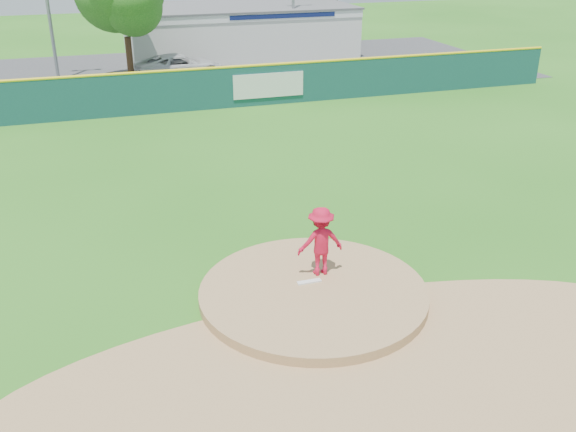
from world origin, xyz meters
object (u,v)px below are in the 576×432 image
object	(u,v)px
pitcher	(321,241)
pool_building_grp	(238,30)
van	(180,66)
deciduous_tree	(124,0)

from	to	relation	value
pitcher	pool_building_grp	xyz separation A→B (m)	(5.59, 31.33, 0.53)
van	deciduous_tree	size ratio (longest dim) A/B	0.70
pool_building_grp	van	bearing A→B (deg)	-127.96
pool_building_grp	deciduous_tree	xyz separation A→B (m)	(-8.00, -6.99, 2.89)
deciduous_tree	van	bearing A→B (deg)	8.30
van	pool_building_grp	size ratio (longest dim) A/B	0.34
pitcher	van	xyz separation A→B (m)	(0.46, 24.75, -0.40)
pitcher	deciduous_tree	world-z (taller)	deciduous_tree
pool_building_grp	deciduous_tree	bearing A→B (deg)	-138.84
pool_building_grp	deciduous_tree	size ratio (longest dim) A/B	2.07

